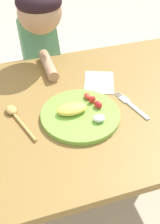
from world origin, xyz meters
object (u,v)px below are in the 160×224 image
object	(u,v)px
spoon	(15,115)
person	(42,71)
plate	(80,114)
fork	(132,105)

from	to	relation	value
spoon	person	bearing A→B (deg)	-39.84
plate	person	distance (m)	0.54
fork	person	bearing A→B (deg)	9.35
plate	fork	xyz separation A→B (m)	(0.20, -0.00, -0.01)
fork	spoon	bearing A→B (deg)	65.34
person	spoon	bearing A→B (deg)	67.88
plate	person	size ratio (longest dim) A/B	0.27
plate	spoon	xyz separation A→B (m)	(-0.22, 0.07, -0.00)
spoon	plate	bearing A→B (deg)	-125.36
fork	spoon	distance (m)	0.42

